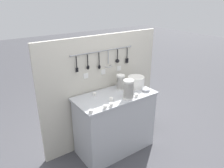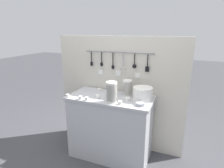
% 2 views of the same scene
% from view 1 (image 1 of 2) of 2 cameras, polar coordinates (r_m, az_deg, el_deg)
% --- Properties ---
extents(ground_plane, '(20.00, 20.00, 0.00)m').
position_cam_1_polar(ground_plane, '(3.46, 0.70, -16.27)').
color(ground_plane, '#424247').
extents(counter, '(1.12, 0.56, 0.89)m').
position_cam_1_polar(counter, '(3.20, 0.74, -10.07)').
color(counter, '#ADAFB5').
rests_on(counter, ground).
extents(back_wall, '(1.92, 0.11, 1.66)m').
position_cam_1_polar(back_wall, '(3.24, -2.48, -1.79)').
color(back_wall, beige).
rests_on(back_wall, ground).
extents(bowl_stack_back_corner, '(0.14, 0.14, 0.26)m').
position_cam_1_polar(bowl_stack_back_corner, '(2.85, 4.32, -1.41)').
color(bowl_stack_back_corner, silver).
rests_on(bowl_stack_back_corner, counter).
extents(bowl_stack_tall_left, '(0.12, 0.12, 0.22)m').
position_cam_1_polar(bowl_stack_tall_left, '(3.14, 2.25, 0.54)').
color(bowl_stack_tall_left, silver).
rests_on(bowl_stack_tall_left, counter).
extents(plate_stack, '(0.24, 0.24, 0.16)m').
position_cam_1_polar(plate_stack, '(3.23, 6.26, 0.55)').
color(plate_stack, silver).
rests_on(plate_stack, counter).
extents(steel_mixing_bowl, '(0.11, 0.11, 0.03)m').
position_cam_1_polar(steel_mixing_bowl, '(3.14, 8.81, -1.57)').
color(steel_mixing_bowl, '#93969E').
rests_on(steel_mixing_bowl, counter).
extents(cup_front_right, '(0.05, 0.05, 0.04)m').
position_cam_1_polar(cup_front_right, '(3.08, 5.13, -1.74)').
color(cup_front_right, silver).
rests_on(cup_front_right, counter).
extents(cup_edge_near, '(0.05, 0.05, 0.04)m').
position_cam_1_polar(cup_edge_near, '(2.69, -0.24, -5.46)').
color(cup_edge_near, silver).
rests_on(cup_edge_near, counter).
extents(cup_mid_row, '(0.05, 0.05, 0.04)m').
position_cam_1_polar(cup_mid_row, '(2.97, -4.59, -2.67)').
color(cup_mid_row, silver).
rests_on(cup_mid_row, counter).
extents(cup_front_left, '(0.05, 0.05, 0.04)m').
position_cam_1_polar(cup_front_left, '(2.83, -0.20, -3.98)').
color(cup_front_left, silver).
rests_on(cup_front_left, counter).
extents(cup_by_caddy, '(0.05, 0.05, 0.04)m').
position_cam_1_polar(cup_by_caddy, '(2.95, 6.37, -2.93)').
color(cup_by_caddy, silver).
rests_on(cup_by_caddy, counter).
extents(cup_edge_far, '(0.05, 0.05, 0.04)m').
position_cam_1_polar(cup_edge_far, '(2.55, -5.54, -7.17)').
color(cup_edge_far, silver).
rests_on(cup_edge_far, counter).
extents(cup_back_right, '(0.05, 0.05, 0.04)m').
position_cam_1_polar(cup_back_right, '(2.64, -1.83, -5.98)').
color(cup_back_right, silver).
rests_on(cup_back_right, counter).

